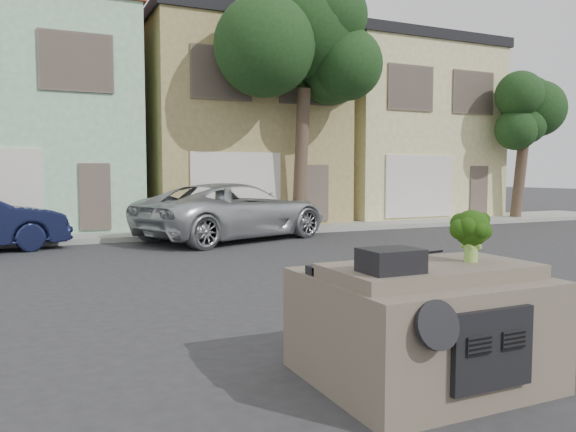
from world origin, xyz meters
TOP-DOWN VIEW (x-y plane):
  - ground_plane at (0.00, 0.00)m, footprint 120.00×120.00m
  - sidewalk at (0.00, 10.50)m, footprint 40.00×3.00m
  - townhouse_mint at (-3.50, 14.50)m, footprint 7.20×8.20m
  - townhouse_tan at (4.00, 14.50)m, footprint 7.20×8.20m
  - townhouse_beige at (11.50, 14.50)m, footprint 7.20×8.20m
  - silver_pickup at (2.17, 8.40)m, footprint 6.59×4.74m
  - tree_near at (5.00, 9.80)m, footprint 4.40×4.00m
  - tree_far at (15.00, 9.80)m, footprint 3.20×3.00m
  - car_dashboard at (0.00, -3.00)m, footprint 2.00×1.80m
  - instrument_hump at (-0.58, -3.35)m, footprint 0.48×0.38m
  - wiper_arm at (0.28, -2.62)m, footprint 0.69×0.15m
  - broccoli at (0.43, -3.20)m, footprint 0.44×0.44m

SIDE VIEW (x-z plane):
  - ground_plane at x=0.00m, z-range 0.00..0.00m
  - silver_pickup at x=2.17m, z-range -0.83..0.83m
  - sidewalk at x=0.00m, z-range 0.00..0.15m
  - car_dashboard at x=0.00m, z-range 0.00..1.12m
  - wiper_arm at x=0.28m, z-range 1.12..1.14m
  - instrument_hump at x=-0.58m, z-range 1.12..1.32m
  - broccoli at x=0.43m, z-range 1.12..1.62m
  - tree_far at x=15.00m, z-range 0.00..6.00m
  - townhouse_mint at x=-3.50m, z-range 0.00..7.55m
  - townhouse_tan at x=4.00m, z-range 0.00..7.55m
  - townhouse_beige at x=11.50m, z-range 0.00..7.55m
  - tree_near at x=5.00m, z-range 0.00..8.50m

